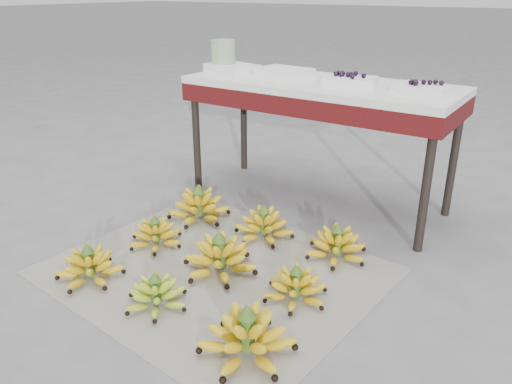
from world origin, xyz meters
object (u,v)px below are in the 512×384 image
Objects in this scene: bunch_mid_center at (220,258)px; glass_jar at (223,56)px; newspaper_mat at (215,271)px; tray_right at (350,81)px; bunch_mid_right at (296,287)px; tray_far_left at (232,68)px; bunch_front_right at (247,338)px; bunch_mid_left at (156,235)px; bunch_back_center at (264,226)px; bunch_back_right at (337,246)px; bunch_back_left at (199,207)px; bunch_front_left at (90,267)px; vendor_table at (320,96)px; tray_far_right at (424,89)px; tray_left at (284,72)px; bunch_front_center at (156,295)px.

bunch_mid_center is 2.10× the size of glass_jar.
bunch_mid_center reaches higher than newspaper_mat.
bunch_mid_right is at bearing -75.96° from tray_right.
bunch_front_right is at bearing -51.92° from tray_far_left.
bunch_mid_left is 0.49m from bunch_back_center.
bunch_back_right is 0.80m from tray_right.
glass_jar is (-0.06, 0.00, 0.06)m from tray_far_left.
bunch_mid_right is at bearing -8.18° from bunch_back_left.
bunch_front_left is 0.77m from bunch_front_right.
bunch_front_left is 1.43m from tray_right.
glass_jar is (-0.23, 1.19, 0.68)m from bunch_front_left.
bunch_back_left is 0.28× the size of vendor_table.
tray_far_right reaches higher than bunch_front_left.
bunch_front_right is 1.34× the size of tray_far_left.
bunch_front_right is 1.04m from bunch_back_left.
bunch_front_right is 1.15× the size of bunch_mid_center.
bunch_front_left is 0.86× the size of bunch_back_left.
bunch_mid_center is at bearing -74.39° from tray_left.
bunch_front_left is 1.16× the size of bunch_back_center.
bunch_front_right reaches higher than bunch_back_center.
bunch_back_right is 0.80m from vendor_table.
tray_far_left is 1.07× the size of tray_left.
bunch_back_left is at bearing 137.33° from newspaper_mat.
bunch_mid_center is at bearing -56.64° from tray_far_left.
bunch_front_left is 1.36m from vendor_table.
bunch_back_left is 1.34× the size of bunch_back_center.
bunch_mid_center is 1.05m from tray_right.
tray_right reaches higher than bunch_back_left.
bunch_back_right is at bearing 46.09° from newspaper_mat.
bunch_mid_left is 0.77× the size of bunch_back_left.
tray_left is 0.74m from tray_far_right.
bunch_mid_right is 0.51m from bunch_back_center.
bunch_back_center is (0.03, 0.68, 0.01)m from bunch_front_center.
bunch_front_center is at bearing 154.15° from bunch_front_right.
bunch_front_left is 1.35m from tray_far_left.
newspaper_mat is 0.50m from bunch_front_left.
tray_far_right reaches higher than bunch_front_center.
bunch_front_right is 1.44× the size of bunch_back_center.
tray_far_right is at bearing 55.72° from bunch_front_center.
tray_left is 1.12× the size of tray_far_right.
bunch_back_right is (0.39, 0.69, 0.01)m from bunch_front_center.
bunch_front_right is at bearing -17.94° from bunch_front_left.
bunch_front_right is 1.14× the size of bunch_back_right.
newspaper_mat is 1.05m from vendor_table.
bunch_mid_right is 0.84× the size of bunch_back_right.
tray_left reaches higher than bunch_back_right.
bunch_mid_center is 0.53m from bunch_back_left.
tray_left is at bearing 111.63° from bunch_back_center.
bunch_back_left is 0.74m from bunch_back_right.
tray_far_right is at bearing 0.59° from tray_right.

